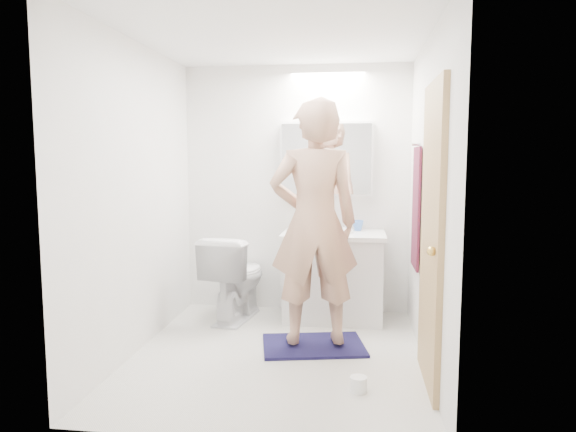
% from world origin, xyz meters
% --- Properties ---
extents(floor, '(2.50, 2.50, 0.00)m').
position_xyz_m(floor, '(0.00, 0.00, 0.00)').
color(floor, silver).
rests_on(floor, ground).
extents(ceiling, '(2.50, 2.50, 0.00)m').
position_xyz_m(ceiling, '(0.00, 0.00, 2.40)').
color(ceiling, white).
rests_on(ceiling, floor).
extents(wall_back, '(2.50, 0.00, 2.50)m').
position_xyz_m(wall_back, '(0.00, 1.25, 1.20)').
color(wall_back, white).
rests_on(wall_back, floor).
extents(wall_front, '(2.50, 0.00, 2.50)m').
position_xyz_m(wall_front, '(0.00, -1.25, 1.20)').
color(wall_front, white).
rests_on(wall_front, floor).
extents(wall_left, '(0.00, 2.50, 2.50)m').
position_xyz_m(wall_left, '(-1.10, 0.00, 1.20)').
color(wall_left, white).
rests_on(wall_left, floor).
extents(wall_right, '(0.00, 2.50, 2.50)m').
position_xyz_m(wall_right, '(1.10, 0.00, 1.20)').
color(wall_right, white).
rests_on(wall_right, floor).
extents(vanity_cabinet, '(0.90, 0.55, 0.78)m').
position_xyz_m(vanity_cabinet, '(0.38, 0.96, 0.39)').
color(vanity_cabinet, silver).
rests_on(vanity_cabinet, floor).
extents(countertop, '(0.95, 0.58, 0.04)m').
position_xyz_m(countertop, '(0.38, 0.96, 0.80)').
color(countertop, white).
rests_on(countertop, vanity_cabinet).
extents(sink_basin, '(0.36, 0.36, 0.03)m').
position_xyz_m(sink_basin, '(0.38, 0.99, 0.84)').
color(sink_basin, white).
rests_on(sink_basin, countertop).
extents(faucet, '(0.02, 0.02, 0.16)m').
position_xyz_m(faucet, '(0.38, 1.19, 0.90)').
color(faucet, silver).
rests_on(faucet, countertop).
extents(medicine_cabinet, '(0.88, 0.14, 0.70)m').
position_xyz_m(medicine_cabinet, '(0.30, 1.18, 1.50)').
color(medicine_cabinet, white).
rests_on(medicine_cabinet, wall_back).
extents(mirror_panel, '(0.84, 0.01, 0.66)m').
position_xyz_m(mirror_panel, '(0.30, 1.10, 1.50)').
color(mirror_panel, silver).
rests_on(mirror_panel, medicine_cabinet).
extents(toilet, '(0.57, 0.85, 0.80)m').
position_xyz_m(toilet, '(-0.53, 0.85, 0.40)').
color(toilet, white).
rests_on(toilet, floor).
extents(bath_rug, '(0.89, 0.70, 0.02)m').
position_xyz_m(bath_rug, '(0.26, 0.20, 0.01)').
color(bath_rug, '#15133D').
rests_on(bath_rug, floor).
extents(person, '(0.77, 0.59, 1.91)m').
position_xyz_m(person, '(0.26, 0.20, 1.00)').
color(person, tan).
rests_on(person, bath_rug).
extents(door, '(0.04, 0.80, 2.00)m').
position_xyz_m(door, '(1.08, -0.35, 1.00)').
color(door, tan).
rests_on(door, wall_right).
extents(door_knob, '(0.06, 0.06, 0.06)m').
position_xyz_m(door_knob, '(1.04, -0.65, 0.95)').
color(door_knob, gold).
rests_on(door_knob, door).
extents(towel, '(0.02, 0.42, 1.00)m').
position_xyz_m(towel, '(1.08, 0.55, 1.10)').
color(towel, '#14123A').
rests_on(towel, wall_right).
extents(towel_hook, '(0.07, 0.02, 0.02)m').
position_xyz_m(towel_hook, '(1.07, 0.55, 1.62)').
color(towel_hook, silver).
rests_on(towel_hook, wall_right).
extents(soap_bottle_a, '(0.10, 0.10, 0.20)m').
position_xyz_m(soap_bottle_a, '(0.06, 1.11, 0.92)').
color(soap_bottle_a, beige).
rests_on(soap_bottle_a, countertop).
extents(soap_bottle_b, '(0.10, 0.10, 0.18)m').
position_xyz_m(soap_bottle_b, '(0.19, 1.15, 0.91)').
color(soap_bottle_b, '#528CB0').
rests_on(soap_bottle_b, countertop).
extents(toothbrush_cup, '(0.11, 0.11, 0.10)m').
position_xyz_m(toothbrush_cup, '(0.61, 1.12, 0.87)').
color(toothbrush_cup, '#4578D0').
rests_on(toothbrush_cup, countertop).
extents(toilet_paper_roll, '(0.11, 0.11, 0.10)m').
position_xyz_m(toilet_paper_roll, '(0.62, -0.56, 0.05)').
color(toilet_paper_roll, white).
rests_on(toilet_paper_roll, floor).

